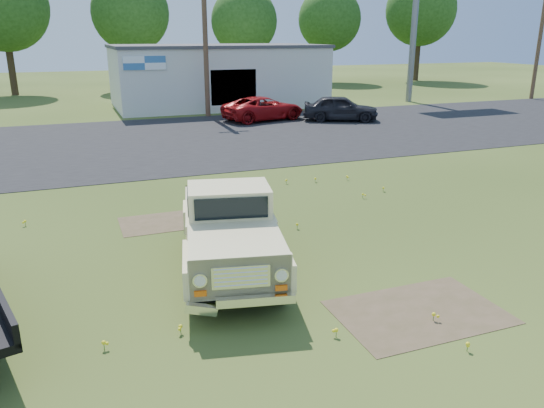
% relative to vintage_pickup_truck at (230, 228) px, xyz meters
% --- Properties ---
extents(ground, '(140.00, 140.00, 0.00)m').
position_rel_vintage_pickup_truck_xyz_m(ground, '(1.14, -0.03, -0.93)').
color(ground, '#2E4114').
rests_on(ground, ground).
extents(asphalt_lot, '(90.00, 14.00, 0.02)m').
position_rel_vintage_pickup_truck_xyz_m(asphalt_lot, '(1.14, 14.97, -0.93)').
color(asphalt_lot, black).
rests_on(asphalt_lot, ground).
extents(dirt_patch_a, '(3.00, 2.00, 0.01)m').
position_rel_vintage_pickup_truck_xyz_m(dirt_patch_a, '(2.64, -3.03, -0.93)').
color(dirt_patch_a, '#4E432A').
rests_on(dirt_patch_a, ground).
extents(dirt_patch_b, '(2.20, 1.60, 0.01)m').
position_rel_vintage_pickup_truck_xyz_m(dirt_patch_b, '(-0.86, 3.47, -0.93)').
color(dirt_patch_b, '#4E432A').
rests_on(dirt_patch_b, ground).
extents(commercial_building, '(14.20, 8.20, 4.15)m').
position_rel_vintage_pickup_truck_xyz_m(commercial_building, '(7.14, 26.96, 1.17)').
color(commercial_building, silver).
rests_on(commercial_building, ground).
extents(utility_pole_mid, '(1.60, 0.30, 9.00)m').
position_rel_vintage_pickup_truck_xyz_m(utility_pole_mid, '(5.14, 21.97, 3.67)').
color(utility_pole_mid, '#493322').
rests_on(utility_pole_mid, ground).
extents(utility_pole_east, '(1.60, 0.30, 9.00)m').
position_rel_vintage_pickup_truck_xyz_m(utility_pole_east, '(31.14, 21.97, 3.67)').
color(utility_pole_east, '#493322').
rests_on(utility_pole_east, ground).
extents(treeline_c, '(7.04, 7.04, 10.47)m').
position_rel_vintage_pickup_truck_xyz_m(treeline_c, '(-6.86, 39.47, 6.01)').
color(treeline_c, '#362818').
rests_on(treeline_c, ground).
extents(treeline_d, '(6.72, 6.72, 10.00)m').
position_rel_vintage_pickup_truck_xyz_m(treeline_d, '(3.14, 40.47, 5.69)').
color(treeline_d, '#362818').
rests_on(treeline_d, ground).
extents(treeline_e, '(6.08, 6.08, 9.04)m').
position_rel_vintage_pickup_truck_xyz_m(treeline_e, '(13.14, 38.97, 5.06)').
color(treeline_e, '#362818').
rests_on(treeline_e, ground).
extents(treeline_f, '(6.40, 6.40, 9.52)m').
position_rel_vintage_pickup_truck_xyz_m(treeline_f, '(23.14, 41.47, 5.37)').
color(treeline_f, '#362818').
rests_on(treeline_f, ground).
extents(treeline_g, '(7.36, 7.36, 10.95)m').
position_rel_vintage_pickup_truck_xyz_m(treeline_g, '(33.14, 39.97, 6.32)').
color(treeline_g, '#362818').
rests_on(treeline_g, ground).
extents(vintage_pickup_truck, '(3.01, 5.42, 1.86)m').
position_rel_vintage_pickup_truck_xyz_m(vintage_pickup_truck, '(0.00, 0.00, 0.00)').
color(vintage_pickup_truck, beige).
rests_on(vintage_pickup_truck, ground).
extents(red_pickup, '(5.26, 3.29, 1.36)m').
position_rel_vintage_pickup_truck_xyz_m(red_pickup, '(7.78, 19.20, -0.25)').
color(red_pickup, maroon).
rests_on(red_pickup, ground).
extents(dark_sedan, '(4.62, 3.41, 1.46)m').
position_rel_vintage_pickup_truck_xyz_m(dark_sedan, '(11.86, 17.39, -0.20)').
color(dark_sedan, black).
rests_on(dark_sedan, ground).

